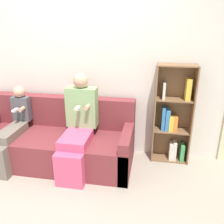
# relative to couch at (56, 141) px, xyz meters

# --- Properties ---
(ground_plane) EXTENTS (14.00, 14.00, 0.00)m
(ground_plane) POSITION_rel_couch_xyz_m (0.25, -0.54, -0.30)
(ground_plane) COLOR #9E9384
(back_wall) EXTENTS (10.00, 0.06, 2.55)m
(back_wall) POSITION_rel_couch_xyz_m (0.25, 0.45, 0.98)
(back_wall) COLOR silver
(back_wall) RESTS_ON ground_plane
(couch) EXTENTS (2.17, 0.86, 0.88)m
(couch) POSITION_rel_couch_xyz_m (0.00, 0.00, 0.00)
(couch) COLOR maroon
(couch) RESTS_ON ground_plane
(adult_seated) EXTENTS (0.41, 0.78, 1.27)m
(adult_seated) POSITION_rel_couch_xyz_m (0.38, -0.12, 0.35)
(adult_seated) COLOR #DB4C75
(adult_seated) RESTS_ON ground_plane
(child_seated) EXTENTS (0.25, 0.80, 1.05)m
(child_seated) POSITION_rel_couch_xyz_m (-0.54, -0.18, 0.23)
(child_seated) COLOR #70665B
(child_seated) RESTS_ON ground_plane
(bookshelf) EXTENTS (0.51, 0.25, 1.38)m
(bookshelf) POSITION_rel_couch_xyz_m (1.61, 0.32, 0.34)
(bookshelf) COLOR brown
(bookshelf) RESTS_ON ground_plane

